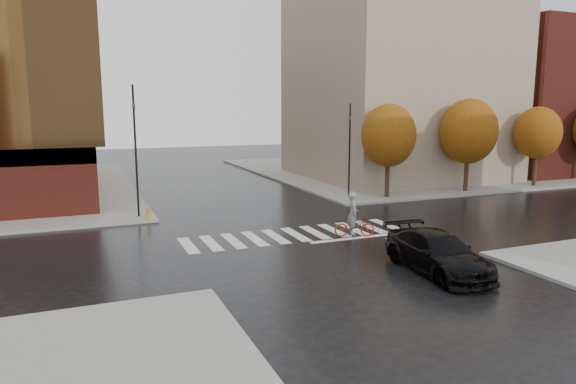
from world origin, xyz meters
The scene contains 15 objects.
ground centered at (0.00, 0.00, 0.00)m, with size 120.00×120.00×0.00m, color black.
sidewalk_ne centered at (21.00, 21.00, 0.07)m, with size 30.00×30.00×0.15m, color gray.
crosswalk centered at (0.00, 0.50, 0.01)m, with size 12.00×3.00×0.01m, color silver.
building_ne_tan centered at (17.00, 17.00, 9.15)m, with size 16.00×16.00×18.00m, color gray.
building_ne_brick centered at (33.00, 16.00, 7.15)m, with size 14.00×14.00×14.00m, color maroon.
building_nw_far centered at (-16.00, 37.00, 10.15)m, with size 14.00×12.00×20.00m, color gray.
tree_ne_a centered at (10.00, 7.40, 4.46)m, with size 3.80×3.80×6.50m.
tree_ne_b centered at (17.00, 7.40, 4.62)m, with size 4.20×4.20×6.89m.
tree_ne_c centered at (24.00, 7.40, 4.37)m, with size 3.60×3.60×6.31m.
sedan centered at (2.78, -7.15, 0.79)m, with size 2.21×5.43×1.58m, color black.
cyclist centered at (2.53, -1.00, 0.77)m, with size 2.11×1.34×2.27m.
traffic_light_nw centered at (-6.94, 7.44, 4.46)m, with size 0.21×0.18×7.53m.
traffic_light_ne centered at (7.83, 9.00, 3.79)m, with size 0.15×0.17×6.53m.
fire_hydrant centered at (-6.50, 6.50, 0.52)m, with size 0.24×0.24×0.67m.
manhole centered at (4.00, -2.00, 0.01)m, with size 0.55×0.55×0.01m, color #4B301A.
Camera 1 is at (-10.10, -22.86, 6.45)m, focal length 32.00 mm.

